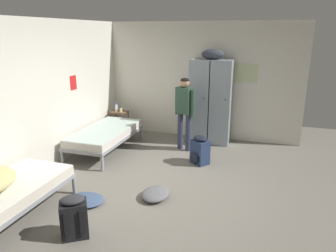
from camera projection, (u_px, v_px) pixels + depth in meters
name	position (u px, v px, depth m)	size (l,w,h in m)	color
ground_plane	(163.00, 186.00, 5.17)	(8.67, 8.67, 0.00)	slate
room_backdrop	(125.00, 89.00, 6.29)	(4.52, 5.48, 2.65)	silver
locker_bank	(211.00, 100.00, 7.02)	(0.90, 0.55, 2.07)	#8C99A3
shelf_unit	(120.00, 120.00, 7.72)	(0.38, 0.30, 0.57)	brown
bed_left_rear	(106.00, 134.00, 6.59)	(0.90, 1.90, 0.49)	gray
bed_left_front	(4.00, 195.00, 4.12)	(0.90, 1.90, 0.49)	gray
person_traveler	(184.00, 107.00, 6.53)	(0.45, 0.31, 1.53)	#2D334C
water_bottle	(116.00, 107.00, 7.67)	(0.07, 0.07, 0.20)	white
lotion_bottle	(121.00, 110.00, 7.58)	(0.06, 0.06, 0.14)	beige
backpack_black	(74.00, 217.00, 3.85)	(0.40, 0.41, 0.55)	black
backpack_navy	(200.00, 151.00, 5.99)	(0.41, 0.42, 0.55)	navy
clothes_pile_denim	(86.00, 200.00, 4.67)	(0.55, 0.46, 0.08)	#42567A
clothes_pile_grey	(155.00, 194.00, 4.80)	(0.41, 0.51, 0.13)	slate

